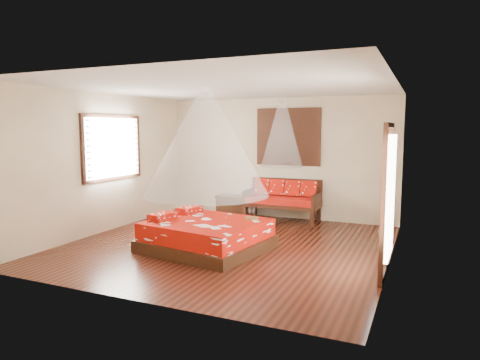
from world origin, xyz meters
The scene contains 10 objects.
room centered at (0.00, 0.00, 1.40)m, with size 5.54×5.54×2.84m.
bed centered at (-0.24, -0.40, 0.25)m, with size 2.17×2.02×0.63m.
daybed centered at (0.25, 2.38, 0.52)m, with size 1.68×0.75×0.94m.
storage_chest centered at (-1.03, 2.45, 0.25)m, with size 0.75×0.57×0.50m.
shutter_panel centered at (0.25, 2.72, 1.90)m, with size 1.52×0.06×1.32m.
window_left centered at (-2.71, 0.20, 1.70)m, with size 0.10×1.74×1.34m.
glazed_door centered at (2.72, -0.60, 1.07)m, with size 0.08×1.02×2.16m.
wine_tray centered at (0.43, 0.06, 0.55)m, with size 0.25×0.25×0.20m.
mosquito_net_main centered at (-0.22, -0.40, 1.85)m, with size 2.14×2.14×1.80m, color white.
mosquito_net_daybed centered at (0.25, 2.25, 2.00)m, with size 0.93×0.93×1.50m, color white.
Camera 1 is at (3.21, -6.80, 2.07)m, focal length 32.00 mm.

